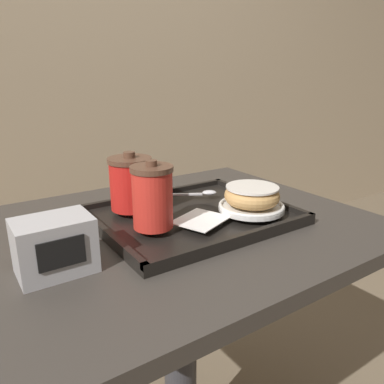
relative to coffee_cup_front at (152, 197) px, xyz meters
The scene contains 10 objects.
wall_behind 1.22m from the coffee_cup_front, 85.76° to the left, with size 8.00×0.05×2.40m.
cafe_table 0.27m from the coffee_cup_front, 27.34° to the left, with size 0.81×0.67×0.71m.
serving_tray 0.14m from the coffee_cup_front, 18.39° to the left, with size 0.41×0.34×0.02m.
napkin_paper 0.12m from the coffee_cup_front, 13.80° to the right, with size 0.13×0.12×0.00m.
coffee_cup_front is the anchor object (origin of this frame).
coffee_cup_rear 0.12m from the coffee_cup_front, 84.99° to the left, with size 0.09×0.09×0.13m.
plate_with_chocolate_donut 0.23m from the coffee_cup_front, ahead, with size 0.14×0.14×0.01m.
donut_chocolate_glazed 0.23m from the coffee_cup_front, ahead, with size 0.12×0.12×0.04m.
spoon 0.23m from the coffee_cup_front, 31.41° to the left, with size 0.14×0.09×0.01m.
napkin_dispenser 0.20m from the coffee_cup_front, behind, with size 0.12×0.09×0.09m.
Camera 1 is at (-0.40, -0.64, 1.01)m, focal length 35.00 mm.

